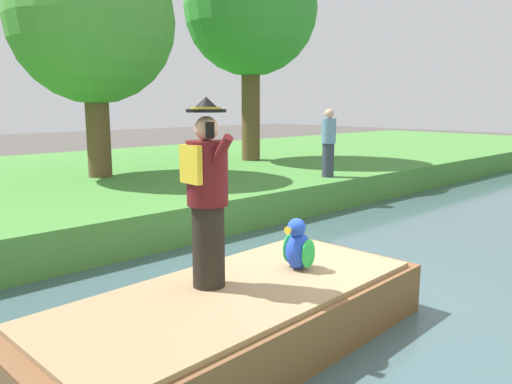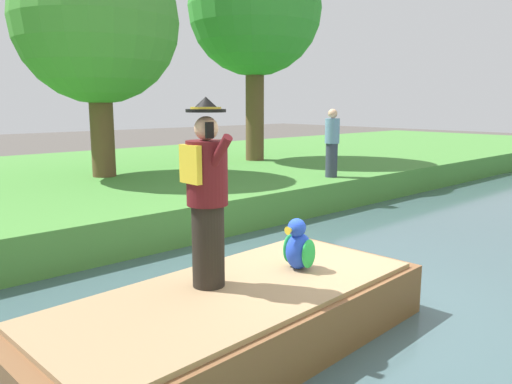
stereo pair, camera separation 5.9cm
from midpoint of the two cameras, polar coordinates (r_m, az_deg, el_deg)
ground_plane at (r=6.25m, az=8.19°, el=-13.56°), size 80.00×80.00×0.00m
canal_water at (r=6.23m, az=8.20°, el=-13.14°), size 6.51×48.00×0.10m
grass_bank_near at (r=13.25m, az=-22.67°, el=0.14°), size 10.96×48.00×0.77m
boat at (r=5.10m, az=-2.67°, el=-14.21°), size 2.01×4.28×0.61m
person_pirate at (r=4.83m, az=-5.91°, el=-0.26°), size 0.61×0.42×1.85m
parrot_plush at (r=5.49m, az=4.53°, el=-6.28°), size 0.36×0.35×0.57m
tree_tall at (r=12.55m, az=-18.32°, el=17.96°), size 3.75×3.75×5.46m
tree_broad at (r=15.59m, az=-0.74°, el=20.12°), size 3.93×3.93×6.45m
person_bystander at (r=11.93m, az=8.13°, el=5.59°), size 0.34×0.34×1.60m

